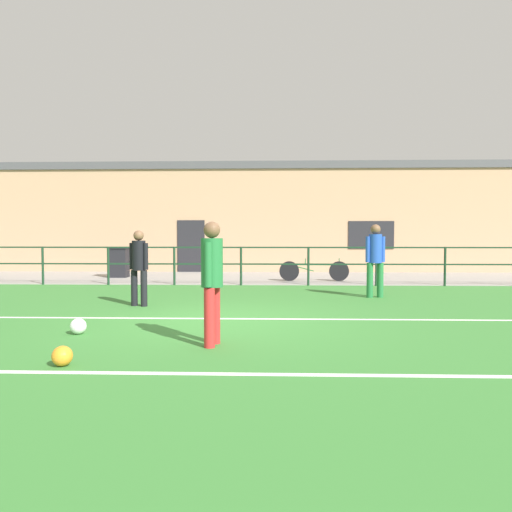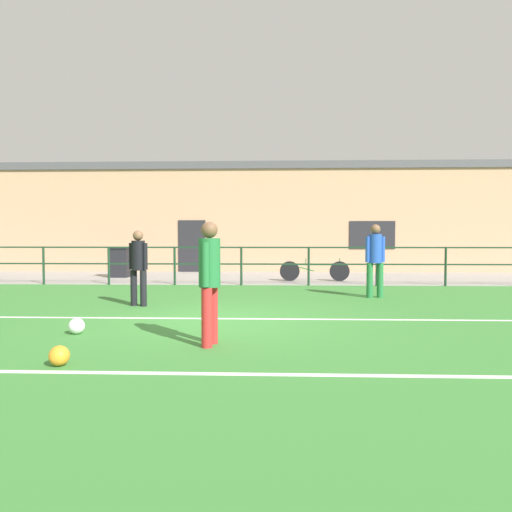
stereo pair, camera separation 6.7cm
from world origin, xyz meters
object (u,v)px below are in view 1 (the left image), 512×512
(player_striker, at_px, (375,256))
(soccer_ball_spare, at_px, (78,326))
(soccer_ball_match, at_px, (62,356))
(bicycle_parked_0, at_px, (314,271))
(player_winger, at_px, (212,275))
(player_goalkeeper, at_px, (139,263))
(trash_bin_0, at_px, (119,262))

(player_striker, relative_size, soccer_ball_spare, 7.33)
(soccer_ball_match, bearing_deg, bicycle_parked_0, 69.93)
(player_striker, bearing_deg, player_winger, 48.56)
(soccer_ball_match, distance_m, bicycle_parked_0, 10.81)
(player_goalkeeper, relative_size, player_striker, 0.91)
(player_winger, bearing_deg, soccer_ball_match, -45.25)
(player_winger, height_order, trash_bin_0, player_winger)
(player_striker, bearing_deg, soccer_ball_match, 43.14)
(player_goalkeeper, relative_size, soccer_ball_spare, 6.66)
(trash_bin_0, bearing_deg, player_winger, -65.95)
(player_winger, xyz_separation_m, trash_bin_0, (-4.58, 10.26, -0.38))
(soccer_ball_match, relative_size, soccer_ball_spare, 0.97)
(player_goalkeeper, relative_size, bicycle_parked_0, 0.71)
(player_winger, bearing_deg, player_goalkeeper, -140.72)
(player_winger, bearing_deg, trash_bin_0, -145.83)
(trash_bin_0, bearing_deg, player_striker, -33.15)
(player_goalkeeper, height_order, player_striker, player_striker)
(soccer_ball_spare, height_order, trash_bin_0, trash_bin_0)
(player_goalkeeper, bearing_deg, soccer_ball_spare, 105.53)
(player_striker, relative_size, trash_bin_0, 1.63)
(player_striker, distance_m, player_winger, 6.09)
(soccer_ball_spare, xyz_separation_m, trash_bin_0, (-2.48, 9.59, 0.44))
(player_winger, distance_m, soccer_ball_match, 2.07)
(soccer_ball_match, bearing_deg, trash_bin_0, 104.89)
(soccer_ball_spare, distance_m, bicycle_parked_0, 9.41)
(soccer_ball_spare, xyz_separation_m, bicycle_parked_0, (4.24, 8.40, 0.23))
(player_winger, xyz_separation_m, soccer_ball_match, (-1.56, -1.08, -0.83))
(bicycle_parked_0, height_order, trash_bin_0, trash_bin_0)
(player_striker, bearing_deg, player_goalkeeper, 7.74)
(player_goalkeeper, relative_size, soccer_ball_match, 6.87)
(player_goalkeeper, xyz_separation_m, trash_bin_0, (-2.59, 6.70, -0.34))
(soccer_ball_match, xyz_separation_m, bicycle_parked_0, (3.71, 10.15, 0.24))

